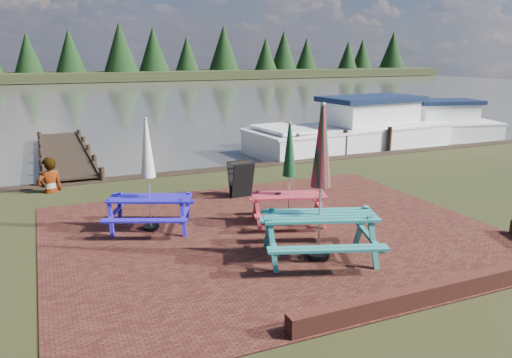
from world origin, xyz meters
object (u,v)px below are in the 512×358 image
at_px(picnic_table_teal, 320,207).
at_px(picnic_table_blue, 149,192).
at_px(jetty, 65,153).
at_px(person, 47,158).
at_px(boat_far, 430,128).
at_px(chalkboard, 241,179).
at_px(picnic_table_red, 289,190).
at_px(boat_near, 354,133).

xyz_separation_m(picnic_table_teal, picnic_table_blue, (-2.46, 2.75, -0.15)).
height_order(jetty, person, person).
xyz_separation_m(boat_far, person, (-15.91, -3.21, 0.55)).
distance_m(picnic_table_teal, jetty, 12.38).
height_order(chalkboard, boat_far, boat_far).
bearing_deg(picnic_table_teal, chalkboard, 106.69).
height_order(picnic_table_teal, picnic_table_red, picnic_table_teal).
bearing_deg(boat_far, boat_near, 109.07).
height_order(boat_near, boat_far, boat_near).
distance_m(boat_near, boat_far, 4.39).
bearing_deg(chalkboard, picnic_table_teal, -96.27).
height_order(picnic_table_teal, jetty, picnic_table_teal).
distance_m(picnic_table_red, boat_far, 13.80).
xyz_separation_m(picnic_table_red, jetty, (-4.05, 9.87, -0.66)).
bearing_deg(picnic_table_red, boat_far, 53.88).
distance_m(picnic_table_teal, picnic_table_red, 1.97).
bearing_deg(picnic_table_red, picnic_table_blue, -178.01).
height_order(picnic_table_red, chalkboard, picnic_table_red).
distance_m(boat_near, person, 11.89).
bearing_deg(person, boat_far, 172.02).
xyz_separation_m(jetty, boat_far, (15.27, -1.84, 0.28)).
bearing_deg(person, picnic_table_red, 114.82).
relative_size(picnic_table_red, boat_far, 0.33).
height_order(picnic_table_red, person, picnic_table_red).
bearing_deg(picnic_table_red, boat_near, 66.27).
distance_m(picnic_table_teal, picnic_table_blue, 3.69).
bearing_deg(picnic_table_teal, jetty, 126.67).
bearing_deg(person, boat_near, 174.19).
height_order(boat_near, person, boat_near).
relative_size(picnic_table_teal, chalkboard, 3.02).
relative_size(picnic_table_teal, jetty, 0.31).
bearing_deg(picnic_table_blue, boat_near, 57.92).
bearing_deg(person, picnic_table_teal, 103.27).
height_order(picnic_table_blue, chalkboard, picnic_table_blue).
relative_size(boat_near, person, 4.66).
bearing_deg(picnic_table_blue, jetty, 120.65).
bearing_deg(chalkboard, boat_near, 33.13).
distance_m(picnic_table_blue, boat_far, 15.79).
xyz_separation_m(picnic_table_red, boat_far, (11.22, 8.03, -0.38)).
bearing_deg(boat_far, person, 114.95).
height_order(picnic_table_red, boat_near, picnic_table_red).
bearing_deg(boat_far, picnic_table_teal, 144.19).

